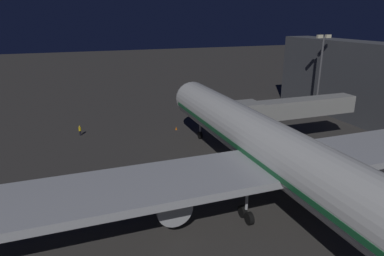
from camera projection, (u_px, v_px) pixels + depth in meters
ground_plane at (226, 162)px, 45.33m from camera, size 320.00×320.00×0.00m
airliner_at_gate at (284, 158)px, 32.50m from camera, size 57.16×57.21×17.67m
jet_bridge at (287, 109)px, 48.99m from camera, size 19.43×3.40×7.25m
apron_floodlight_mast at (320, 69)px, 63.11m from camera, size 2.90×0.50×15.26m
ground_crew_by_belt_loader at (80, 130)px, 55.01m from camera, size 0.40×0.40×1.67m
traffic_cone_nose_port at (200, 126)px, 59.40m from camera, size 0.36×0.36×0.55m
traffic_cone_nose_starboard at (176, 128)px, 57.96m from camera, size 0.36×0.36×0.55m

